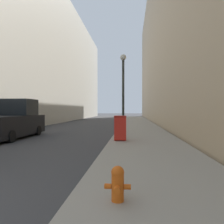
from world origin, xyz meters
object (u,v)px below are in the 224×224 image
Objects in this scene: lamppost at (123,87)px; pickup_truck at (13,122)px; trash_bin at (120,128)px; fire_hydrant at (118,183)px.

pickup_truck is (-6.65, -2.89, -2.33)m from lamppost.
fire_hydrant is at bearing -87.33° from trash_bin.
lamppost reaches higher than trash_bin.
fire_hydrant is 0.48× the size of trash_bin.
pickup_truck is at bearing 166.64° from trash_bin.
trash_bin is at bearing 92.67° from fire_hydrant.
lamppost reaches higher than pickup_truck.
lamppost is (-0.04, 4.47, 2.51)m from trash_bin.
pickup_truck reaches higher than trash_bin.
fire_hydrant is 0.11× the size of lamppost.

